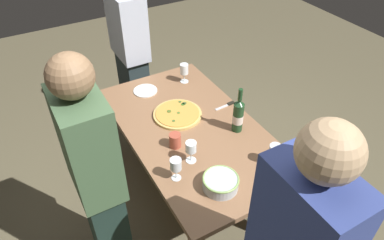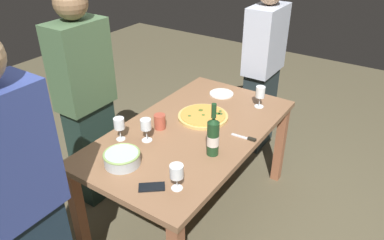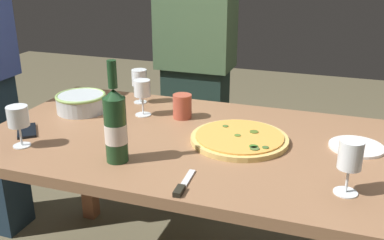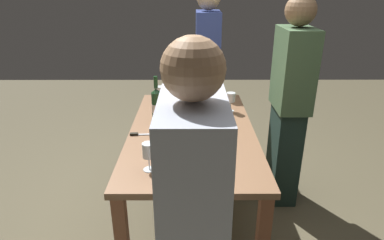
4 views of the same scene
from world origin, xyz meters
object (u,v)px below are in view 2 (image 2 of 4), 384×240
object	(u,v)px
wine_glass_far_left	(119,125)
wine_glass_near_pizza	(260,93)
cup_amber	(160,122)
pizza_knife	(247,138)
person_host	(19,207)
dining_table	(192,140)
wine_bottle	(213,136)
serving_bowl	(122,158)
wine_glass_far_right	(146,126)
wine_glass_by_bottle	(177,172)
pizza	(203,116)
side_plate	(221,94)
person_guest_left	(263,69)
cell_phone	(152,187)
person_guest_right	(86,102)

from	to	relation	value
wine_glass_far_left	wine_glass_near_pizza	bearing A→B (deg)	-31.18
cup_amber	pizza_knife	size ratio (longest dim) A/B	0.59
person_host	cup_amber	bearing A→B (deg)	9.34
dining_table	wine_bottle	xyz separation A→B (m)	(-0.18, -0.27, 0.22)
serving_bowl	wine_glass_far_right	xyz separation A→B (m)	(0.28, 0.04, 0.07)
wine_glass_far_right	dining_table	bearing A→B (deg)	-30.66
wine_glass_by_bottle	pizza_knife	xyz separation A→B (m)	(0.66, -0.10, -0.10)
pizza	wine_glass_far_right	bearing A→B (deg)	162.66
wine_bottle	dining_table	bearing A→B (deg)	57.01
wine_bottle	wine_glass_far_right	bearing A→B (deg)	103.87
serving_bowl	cup_amber	bearing A→B (deg)	8.73
side_plate	person_host	world-z (taller)	person_host
pizza	person_guest_left	distance (m)	0.99
pizza	wine_glass_far_left	bearing A→B (deg)	151.57
cell_phone	pizza_knife	bearing A→B (deg)	-55.19
serving_bowl	person_host	size ratio (longest dim) A/B	0.13
person_guest_left	wine_glass_far_left	bearing A→B (deg)	-11.77
pizza	wine_glass_far_right	world-z (taller)	wine_glass_far_right
side_plate	person_guest_left	size ratio (longest dim) A/B	0.12
pizza	wine_bottle	distance (m)	0.48
side_plate	wine_glass_far_right	bearing A→B (deg)	175.90
wine_glass_by_bottle	wine_glass_far_right	bearing A→B (deg)	57.79
serving_bowl	wine_glass_near_pizza	distance (m)	1.19
wine_glass_far_left	side_plate	size ratio (longest dim) A/B	0.81
wine_glass_by_bottle	person_host	size ratio (longest dim) A/B	0.09
pizza	cell_phone	world-z (taller)	pizza
wine_glass_near_pizza	cup_amber	size ratio (longest dim) A/B	1.63
pizza_knife	person_guest_left	xyz separation A→B (m)	(1.07, 0.37, 0.05)
wine_bottle	cell_phone	size ratio (longest dim) A/B	2.43
wine_bottle	cup_amber	world-z (taller)	wine_bottle
pizza	wine_glass_by_bottle	world-z (taller)	wine_glass_by_bottle
wine_glass_near_pizza	side_plate	bearing A→B (deg)	84.99
side_plate	person_guest_left	distance (m)	0.59
serving_bowl	wine_glass_by_bottle	world-z (taller)	wine_glass_by_bottle
person_host	person_guest_right	bearing A→B (deg)	40.19
wine_glass_far_left	wine_bottle	bearing A→B (deg)	-71.82
person_host	cell_phone	bearing A→B (deg)	-22.21
pizza	side_plate	bearing A→B (deg)	11.12
dining_table	pizza_knife	xyz separation A→B (m)	(0.10, -0.37, 0.10)
wine_bottle	cell_phone	distance (m)	0.49
wine_glass_by_bottle	person_guest_right	distance (m)	1.09
serving_bowl	side_plate	world-z (taller)	serving_bowl
wine_glass_far_right	pizza_knife	size ratio (longest dim) A/B	0.90
cup_amber	side_plate	distance (m)	0.71
wine_glass_by_bottle	wine_glass_far_left	world-z (taller)	wine_glass_far_left
person_guest_left	person_host	bearing A→B (deg)	-3.99
wine_glass_by_bottle	person_guest_right	size ratio (longest dim) A/B	0.09
pizza	serving_bowl	size ratio (longest dim) A/B	1.66
cell_phone	person_host	xyz separation A→B (m)	(-0.56, 0.32, 0.12)
dining_table	person_guest_left	world-z (taller)	person_guest_left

